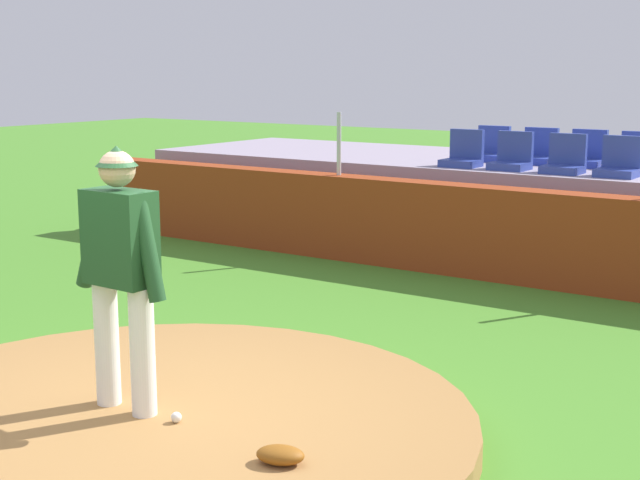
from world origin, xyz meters
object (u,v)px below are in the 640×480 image
at_px(fielding_glove, 280,455).
at_px(stadium_chair_1, 512,158).
at_px(stadium_chair_2, 565,161).
at_px(stadium_chair_3, 619,164).
at_px(stadium_chair_4, 491,150).
at_px(pitcher, 121,260).
at_px(baseball, 176,417).
at_px(stadium_chair_6, 587,155).
at_px(stadium_chair_7, 637,158).
at_px(stadium_chair_0, 463,155).
at_px(stadium_chair_5, 538,153).

relative_size(fielding_glove, stadium_chair_1, 0.60).
distance_m(fielding_glove, stadium_chair_2, 7.40).
xyz_separation_m(stadium_chair_3, stadium_chair_4, (-2.12, 0.92, 0.00)).
xyz_separation_m(pitcher, baseball, (0.47, 0.01, -1.04)).
bearing_deg(pitcher, stadium_chair_6, 88.06).
height_order(pitcher, stadium_chair_6, pitcher).
distance_m(stadium_chair_2, stadium_chair_7, 1.12).
bearing_deg(stadium_chair_4, stadium_chair_0, 90.41).
relative_size(stadium_chair_2, stadium_chair_4, 1.00).
distance_m(stadium_chair_6, stadium_chair_7, 0.69).
height_order(pitcher, stadium_chair_4, pitcher).
xyz_separation_m(stadium_chair_1, stadium_chair_6, (0.70, 0.92, 0.00)).
relative_size(stadium_chair_0, stadium_chair_6, 1.00).
xyz_separation_m(pitcher, stadium_chair_6, (0.55, 8.09, 0.11)).
distance_m(stadium_chair_0, stadium_chair_1, 0.70).
relative_size(stadium_chair_4, stadium_chair_6, 1.00).
distance_m(pitcher, baseball, 1.14).
bearing_deg(stadium_chair_5, stadium_chair_4, -0.56).
xyz_separation_m(stadium_chair_4, stadium_chair_6, (1.41, 0.00, 0.00)).
relative_size(stadium_chair_0, stadium_chair_7, 1.00).
xyz_separation_m(pitcher, stadium_chair_5, (-0.13, 8.08, 0.11)).
distance_m(stadium_chair_2, stadium_chair_5, 1.17).
height_order(fielding_glove, stadium_chair_5, stadium_chair_5).
relative_size(stadium_chair_1, stadium_chair_7, 1.00).
distance_m(baseball, stadium_chair_6, 8.16).
height_order(baseball, stadium_chair_4, stadium_chair_4).
bearing_deg(pitcher, stadium_chair_1, 93.16).
height_order(stadium_chair_3, stadium_chair_7, same).
relative_size(stadium_chair_1, stadium_chair_2, 1.00).
bearing_deg(stadium_chair_7, pitcher, 81.25).
distance_m(stadium_chair_4, stadium_chair_6, 1.41).
distance_m(fielding_glove, stadium_chair_4, 8.59).
relative_size(baseball, stadium_chair_5, 0.15).
xyz_separation_m(stadium_chair_3, stadium_chair_5, (-1.40, 0.92, 0.00)).
height_order(stadium_chair_0, stadium_chair_7, same).
height_order(fielding_glove, stadium_chair_6, stadium_chair_6).
relative_size(stadium_chair_1, stadium_chair_5, 1.00).
distance_m(pitcher, stadium_chair_5, 8.08).
bearing_deg(stadium_chair_0, stadium_chair_7, -156.69).
distance_m(stadium_chair_0, stadium_chair_5, 1.17).
relative_size(pitcher, baseball, 25.01).
relative_size(stadium_chair_5, stadium_chair_6, 1.00).
distance_m(pitcher, stadium_chair_4, 8.13).
xyz_separation_m(pitcher, fielding_glove, (1.44, -0.12, -1.02)).
bearing_deg(stadium_chair_5, pitcher, 90.95).
xyz_separation_m(stadium_chair_2, stadium_chair_3, (0.69, 0.01, 0.00)).
bearing_deg(fielding_glove, baseball, -28.14).
bearing_deg(stadium_chair_6, fielding_glove, 96.16).
height_order(pitcher, stadium_chair_3, pitcher).
bearing_deg(stadium_chair_7, stadium_chair_3, 91.62).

